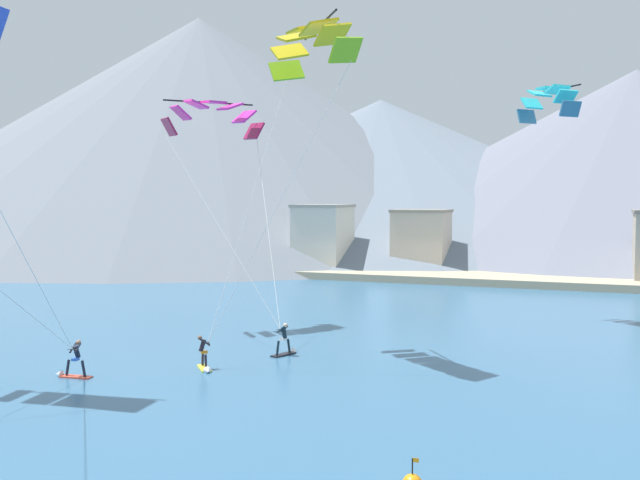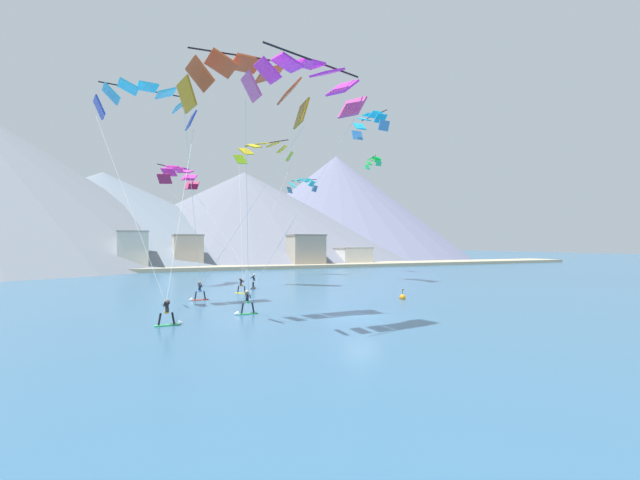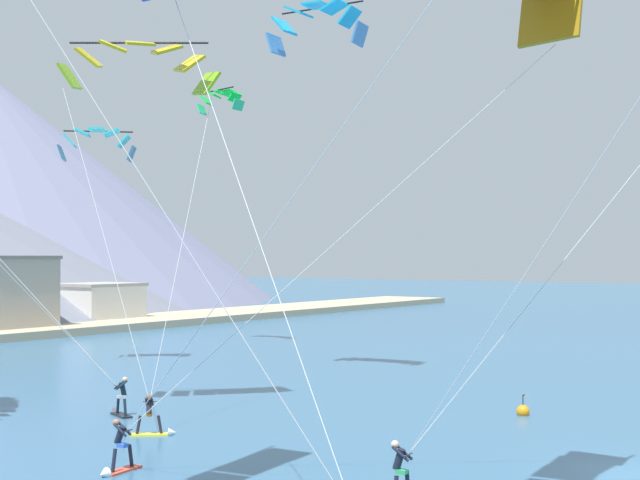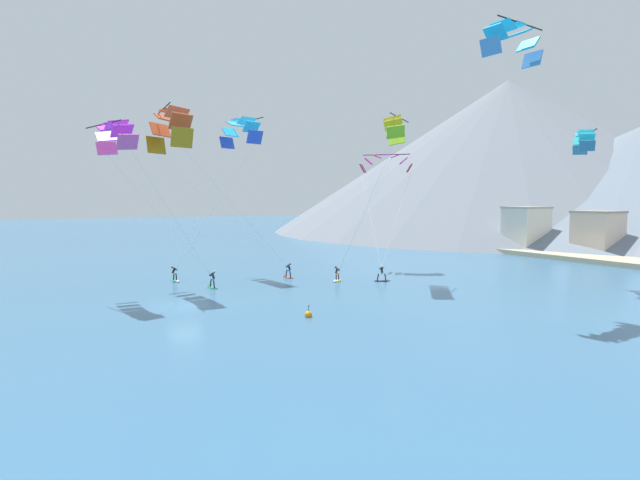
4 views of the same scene
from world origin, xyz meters
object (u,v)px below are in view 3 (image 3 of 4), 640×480
object	(u,v)px
kitesurfer_near_trail	(155,423)
parafoil_kite_near_trail	(140,61)
parafoil_kite_distant_mid_solo	(97,140)
kitesurfer_far_left	(117,457)
parafoil_kite_distant_low_drift	(317,21)
kitesurfer_near_lead	(120,403)
race_marker_buoy	(523,411)
parafoil_kite_distant_high_outer	(220,98)

from	to	relation	value
kitesurfer_near_trail	parafoil_kite_near_trail	size ratio (longest dim) A/B	0.11
kitesurfer_near_trail	parafoil_kite_distant_mid_solo	xyz separation A→B (m)	(13.78, 19.32, 13.74)
kitesurfer_far_left	parafoil_kite_distant_low_drift	bearing A→B (deg)	19.77
kitesurfer_near_lead	parafoil_kite_distant_mid_solo	world-z (taller)	parafoil_kite_distant_mid_solo
kitesurfer_far_left	race_marker_buoy	world-z (taller)	kitesurfer_far_left
parafoil_kite_distant_low_drift	race_marker_buoy	bearing A→B (deg)	-109.34
kitesurfer_near_trail	kitesurfer_far_left	bearing A→B (deg)	-146.12
kitesurfer_far_left	parafoil_kite_distant_mid_solo	bearing A→B (deg)	50.48
parafoil_kite_near_trail	parafoil_kite_distant_mid_solo	size ratio (longest dim) A/B	3.41
kitesurfer_near_trail	parafoil_kite_distant_high_outer	size ratio (longest dim) A/B	0.39
parafoil_kite_near_trail	parafoil_kite_distant_high_outer	size ratio (longest dim) A/B	3.54
kitesurfer_near_lead	parafoil_kite_distant_high_outer	distance (m)	35.49
parafoil_kite_distant_low_drift	race_marker_buoy	size ratio (longest dim) A/B	5.97
race_marker_buoy	parafoil_kite_distant_high_outer	bearing A→B (deg)	63.63
parafoil_kite_distant_low_drift	parafoil_kite_near_trail	bearing A→B (deg)	-179.27
kitesurfer_near_trail	kitesurfer_far_left	size ratio (longest dim) A/B	0.94
parafoil_kite_distant_high_outer	parafoil_kite_distant_mid_solo	size ratio (longest dim) A/B	0.96
kitesurfer_near_lead	kitesurfer_near_trail	size ratio (longest dim) A/B	1.06
parafoil_kite_distant_mid_solo	race_marker_buoy	size ratio (longest dim) A/B	4.40
kitesurfer_far_left	parafoil_kite_distant_high_outer	distance (m)	44.48
kitesurfer_near_lead	kitesurfer_near_trail	distance (m)	4.90
parafoil_kite_near_trail	race_marker_buoy	distance (m)	22.75
kitesurfer_near_trail	parafoil_kite_near_trail	xyz separation A→B (m)	(3.43, 4.53, 15.06)
parafoil_kite_distant_high_outer	parafoil_kite_distant_mid_solo	world-z (taller)	parafoil_kite_distant_high_outer
kitesurfer_far_left	parafoil_kite_distant_low_drift	size ratio (longest dim) A/B	0.29
parafoil_kite_distant_mid_solo	parafoil_kite_distant_low_drift	bearing A→B (deg)	-76.48
parafoil_kite_near_trail	parafoil_kite_distant_mid_solo	bearing A→B (deg)	55.03
kitesurfer_near_lead	parafoil_kite_distant_mid_solo	xyz separation A→B (m)	(11.57, 14.95, 13.70)
parafoil_kite_distant_high_outer	parafoil_kite_distant_low_drift	world-z (taller)	parafoil_kite_distant_low_drift
kitesurfer_near_lead	parafoil_kite_distant_mid_solo	size ratio (longest dim) A/B	0.39
kitesurfer_near_lead	race_marker_buoy	xyz separation A→B (m)	(10.00, -14.15, -0.35)
kitesurfer_near_lead	race_marker_buoy	world-z (taller)	kitesurfer_near_lead
kitesurfer_near_lead	kitesurfer_near_trail	bearing A→B (deg)	-116.73
parafoil_kite_distant_high_outer	parafoil_kite_distant_low_drift	distance (m)	19.29
kitesurfer_near_trail	kitesurfer_near_lead	bearing A→B (deg)	63.27
parafoil_kite_distant_low_drift	race_marker_buoy	distance (m)	25.39
kitesurfer_near_lead	parafoil_kite_distant_low_drift	xyz separation A→B (m)	(15.09, 0.33, 19.87)
kitesurfer_near_trail	parafoil_kite_near_trail	world-z (taller)	parafoil_kite_near_trail
race_marker_buoy	parafoil_kite_near_trail	bearing A→B (deg)	121.54
kitesurfer_near_lead	parafoil_kite_near_trail	world-z (taller)	parafoil_kite_near_trail
parafoil_kite_near_trail	parafoil_kite_distant_high_outer	distance (m)	29.38
parafoil_kite_near_trail	parafoil_kite_distant_high_outer	world-z (taller)	parafoil_kite_distant_high_outer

